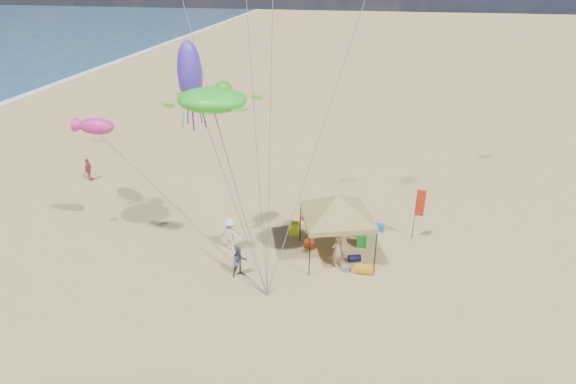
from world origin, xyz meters
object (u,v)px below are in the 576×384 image
(canopy_tent, at_px, (338,197))
(person_near_c, at_px, (231,234))
(chair_yellow, at_px, (294,229))
(person_near_a, at_px, (337,250))
(chair_green, at_px, (362,240))
(beach_cart, at_px, (364,269))
(person_near_b, at_px, (239,262))
(cooler_blue, at_px, (379,228))
(person_far_a, at_px, (88,169))
(feather_flag, at_px, (419,206))
(cooler_red, at_px, (309,244))

(canopy_tent, xyz_separation_m, person_near_c, (-5.35, -0.38, -2.39))
(chair_yellow, height_order, person_near_a, person_near_a)
(chair_green, height_order, beach_cart, chair_green)
(chair_green, bearing_deg, person_near_b, -145.88)
(cooler_blue, xyz_separation_m, chair_yellow, (-4.54, -1.22, 0.16))
(person_near_a, distance_m, person_far_a, 18.90)
(chair_yellow, xyz_separation_m, person_near_c, (-2.96, -2.05, 0.54))
(person_near_a, bearing_deg, chair_green, -160.44)
(chair_green, distance_m, person_near_b, 6.71)
(feather_flag, bearing_deg, person_near_c, -163.76)
(chair_yellow, xyz_separation_m, person_far_a, (-14.98, 4.55, 0.44))
(chair_yellow, bearing_deg, person_far_a, 163.09)
(person_near_b, relative_size, person_far_a, 0.99)
(canopy_tent, distance_m, cooler_blue, 4.74)
(canopy_tent, height_order, feather_flag, canopy_tent)
(chair_green, distance_m, person_near_c, 6.83)
(person_near_a, xyz_separation_m, person_far_a, (-17.52, 7.09, -0.07))
(cooler_blue, distance_m, person_far_a, 19.81)
(canopy_tent, relative_size, chair_green, 8.72)
(canopy_tent, xyz_separation_m, person_far_a, (-17.36, 6.22, -2.49))
(chair_green, relative_size, person_near_c, 0.39)
(canopy_tent, height_order, person_near_c, canopy_tent)
(beach_cart, bearing_deg, feather_flag, 54.40)
(cooler_red, distance_m, person_near_c, 4.12)
(beach_cart, relative_size, person_far_a, 0.57)
(cooler_blue, bearing_deg, person_near_b, -139.44)
(feather_flag, distance_m, person_far_a, 21.82)
(feather_flag, relative_size, chair_green, 4.24)
(person_near_c, distance_m, person_far_a, 13.71)
(chair_green, relative_size, person_far_a, 0.44)
(chair_green, relative_size, person_near_b, 0.45)
(beach_cart, bearing_deg, person_near_c, 172.83)
(feather_flag, relative_size, cooler_red, 5.50)
(beach_cart, bearing_deg, cooler_red, 148.64)
(chair_yellow, bearing_deg, person_near_a, -44.88)
(feather_flag, bearing_deg, person_far_a, 169.81)
(person_near_b, xyz_separation_m, person_near_c, (-1.09, 2.22, 0.11))
(person_near_b, bearing_deg, person_near_c, 80.51)
(cooler_blue, height_order, chair_green, chair_green)
(person_near_b, bearing_deg, cooler_blue, 4.99)
(cooler_blue, height_order, person_near_c, person_near_c)
(feather_flag, bearing_deg, person_near_b, -149.23)
(person_near_a, relative_size, person_far_a, 1.09)
(chair_yellow, xyz_separation_m, beach_cart, (3.89, -2.91, -0.15))
(person_near_c, relative_size, person_far_a, 1.13)
(canopy_tent, distance_m, person_near_c, 5.87)
(canopy_tent, bearing_deg, cooler_red, 159.69)
(canopy_tent, bearing_deg, beach_cart, -39.74)
(feather_flag, xyz_separation_m, cooler_red, (-5.47, -1.85, -1.80))
(feather_flag, height_order, person_near_c, feather_flag)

